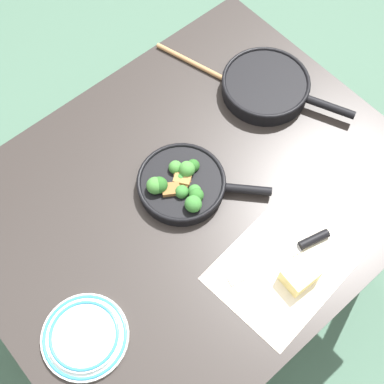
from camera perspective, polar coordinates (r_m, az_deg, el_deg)
ground_plane at (r=2.16m, az=-0.00°, el=-9.30°), size 14.00×14.00×0.00m
dining_table_red at (r=1.54m, az=-0.00°, el=-1.67°), size 1.21×0.97×0.75m
skillet_broccoli at (r=1.45m, az=-1.04°, el=0.85°), size 0.30×0.31×0.08m
skillet_eggs at (r=1.65m, az=7.93°, el=11.12°), size 0.27×0.39×0.05m
wooden_spoon at (r=1.68m, az=3.04°, el=12.17°), size 0.13×0.37×0.02m
parchment_sheet at (r=1.41m, az=10.27°, el=-7.19°), size 0.42×0.30×0.00m
grater_knife at (r=1.42m, az=10.77°, el=-6.05°), size 0.29×0.10×0.02m
cheese_block at (r=1.38m, az=11.41°, el=-8.71°), size 0.09×0.07×0.05m
dinner_plate_stack at (r=1.35m, az=-11.38°, el=-14.85°), size 0.21×0.21×0.03m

